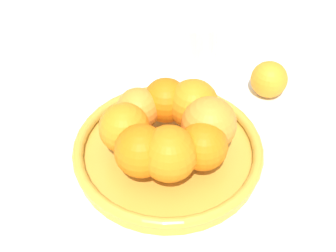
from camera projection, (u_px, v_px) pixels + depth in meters
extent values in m
plane|color=silver|center=(168.00, 158.00, 0.73)|extent=(4.00, 4.00, 0.00)
cylinder|color=gold|center=(168.00, 154.00, 0.73)|extent=(0.28, 0.28, 0.02)
torus|color=gold|center=(168.00, 147.00, 0.71)|extent=(0.29, 0.29, 0.02)
sphere|color=orange|center=(141.00, 151.00, 0.65)|extent=(0.08, 0.08, 0.08)
sphere|color=orange|center=(169.00, 154.00, 0.64)|extent=(0.08, 0.08, 0.08)
sphere|color=orange|center=(203.00, 146.00, 0.66)|extent=(0.07, 0.07, 0.07)
sphere|color=orange|center=(209.00, 124.00, 0.68)|extent=(0.08, 0.08, 0.08)
sphere|color=orange|center=(193.00, 104.00, 0.71)|extent=(0.08, 0.08, 0.08)
sphere|color=orange|center=(166.00, 100.00, 0.73)|extent=(0.07, 0.07, 0.07)
sphere|color=orange|center=(138.00, 109.00, 0.72)|extent=(0.07, 0.07, 0.07)
sphere|color=orange|center=(124.00, 128.00, 0.68)|extent=(0.08, 0.08, 0.08)
sphere|color=orange|center=(269.00, 79.00, 0.82)|extent=(0.06, 0.06, 0.06)
cylinder|color=white|center=(199.00, 46.00, 0.86)|extent=(0.07, 0.07, 0.10)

